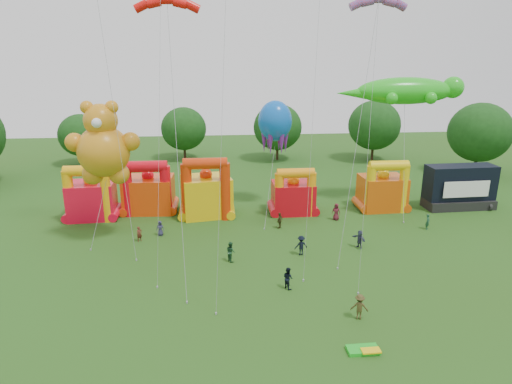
{
  "coord_description": "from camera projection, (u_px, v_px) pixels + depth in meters",
  "views": [
    {
      "loc": [
        -2.76,
        -22.16,
        18.0
      ],
      "look_at": [
        0.86,
        18.0,
        5.57
      ],
      "focal_mm": 32.0,
      "sensor_mm": 36.0,
      "label": 1
    }
  ],
  "objects": [
    {
      "name": "ground",
      "position": [
        269.0,
        374.0,
        26.63
      ],
      "size": [
        160.0,
        160.0,
        0.0
      ],
      "primitive_type": "plane",
      "color": "#294C15",
      "rests_on": "ground"
    },
    {
      "name": "tree_ring",
      "position": [
        248.0,
        273.0,
        25.27
      ],
      "size": [
        121.89,
        123.97,
        12.07
      ],
      "color": "#352314",
      "rests_on": "ground"
    },
    {
      "name": "bouncy_castle_0",
      "position": [
        91.0,
        198.0,
        50.84
      ],
      "size": [
        5.28,
        4.34,
        6.4
      ],
      "color": "red",
      "rests_on": "ground"
    },
    {
      "name": "bouncy_castle_1",
      "position": [
        149.0,
        192.0,
        53.0
      ],
      "size": [
        5.73,
        4.68,
        6.39
      ],
      "color": "red",
      "rests_on": "ground"
    },
    {
      "name": "bouncy_castle_2",
      "position": [
        206.0,
        193.0,
        51.52
      ],
      "size": [
        6.02,
        5.15,
        7.06
      ],
      "color": "#E4B20C",
      "rests_on": "ground"
    },
    {
      "name": "bouncy_castle_3",
      "position": [
        293.0,
        195.0,
        52.62
      ],
      "size": [
        4.71,
        3.79,
        5.62
      ],
      "color": "red",
      "rests_on": "ground"
    },
    {
      "name": "bouncy_castle_4",
      "position": [
        383.0,
        190.0,
        53.8
      ],
      "size": [
        5.18,
        4.22,
        6.21
      ],
      "color": "#CE4D0B",
      "rests_on": "ground"
    },
    {
      "name": "stage_trailer",
      "position": [
        460.0,
        187.0,
        54.36
      ],
      "size": [
        8.25,
        3.35,
        5.22
      ],
      "color": "black",
      "rests_on": "ground"
    },
    {
      "name": "teddy_bear_kite",
      "position": [
        103.0,
        156.0,
        42.89
      ],
      "size": [
        6.89,
        4.97,
        13.84
      ],
      "color": "orange",
      "rests_on": "ground"
    },
    {
      "name": "gecko_kite",
      "position": [
        405.0,
        128.0,
        52.58
      ],
      "size": [
        15.29,
        10.14,
        15.33
      ],
      "color": "green",
      "rests_on": "ground"
    },
    {
      "name": "octopus_kite",
      "position": [
        272.0,
        162.0,
        52.16
      ],
      "size": [
        4.23,
        10.66,
        12.7
      ],
      "color": "blue",
      "rests_on": "ground"
    },
    {
      "name": "parafoil_kites",
      "position": [
        228.0,
        116.0,
        38.09
      ],
      "size": [
        28.87,
        13.19,
        31.39
      ],
      "color": "red",
      "rests_on": "ground"
    },
    {
      "name": "diamond_kites",
      "position": [
        261.0,
        72.0,
        33.42
      ],
      "size": [
        18.25,
        10.92,
        37.84
      ],
      "color": "#D14509",
      "rests_on": "ground"
    },
    {
      "name": "folded_kite_bundle",
      "position": [
        364.0,
        350.0,
        28.52
      ],
      "size": [
        2.02,
        1.13,
        0.31
      ],
      "color": "green",
      "rests_on": "ground"
    },
    {
      "name": "spectator_0",
      "position": [
        160.0,
        228.0,
        46.41
      ],
      "size": [
        0.81,
        0.57,
        1.58
      ],
      "primitive_type": "imported",
      "rotation": [
        0.0,
        0.0,
        -0.09
      ],
      "color": "#2B2A46",
      "rests_on": "ground"
    },
    {
      "name": "spectator_1",
      "position": [
        139.0,
        234.0,
        45.02
      ],
      "size": [
        0.67,
        0.61,
        1.53
      ],
      "primitive_type": "imported",
      "rotation": [
        0.0,
        0.0,
        0.58
      ],
      "color": "#5A2419",
      "rests_on": "ground"
    },
    {
      "name": "spectator_2",
      "position": [
        231.0,
        252.0,
        40.7
      ],
      "size": [
        1.02,
        1.11,
        1.84
      ],
      "primitive_type": "imported",
      "rotation": [
        0.0,
        0.0,
        2.03
      ],
      "color": "#1A4325",
      "rests_on": "ground"
    },
    {
      "name": "spectator_3",
      "position": [
        301.0,
        245.0,
        41.93
      ],
      "size": [
        1.32,
        0.89,
        1.89
      ],
      "primitive_type": "imported",
      "rotation": [
        0.0,
        0.0,
        3.31
      ],
      "color": "black",
      "rests_on": "ground"
    },
    {
      "name": "spectator_4",
      "position": [
        280.0,
        221.0,
        48.32
      ],
      "size": [
        0.96,
        1.07,
        1.74
      ],
      "primitive_type": "imported",
      "rotation": [
        0.0,
        0.0,
        4.06
      ],
      "color": "#3A3717",
      "rests_on": "ground"
    },
    {
      "name": "spectator_5",
      "position": [
        360.0,
        239.0,
        43.48
      ],
      "size": [
        1.21,
        1.71,
        1.78
      ],
      "primitive_type": "imported",
      "rotation": [
        0.0,
        0.0,
        5.18
      ],
      "color": "#2B3048",
      "rests_on": "ground"
    },
    {
      "name": "spectator_6",
      "position": [
        336.0,
        212.0,
        50.7
      ],
      "size": [
        1.12,
        1.02,
        1.92
      ],
      "primitive_type": "imported",
      "rotation": [
        0.0,
        0.0,
        5.71
      ],
      "color": "#5A1925",
      "rests_on": "ground"
    },
    {
      "name": "spectator_7",
      "position": [
        428.0,
        222.0,
        48.07
      ],
      "size": [
        0.67,
        0.73,
        1.68
      ],
      "primitive_type": "imported",
      "rotation": [
        0.0,
        0.0,
        0.98
      ],
      "color": "#1C462F",
      "rests_on": "ground"
    },
    {
      "name": "spectator_8",
      "position": [
        288.0,
        278.0,
        36.0
      ],
      "size": [
        1.03,
        1.1,
        1.79
      ],
      "primitive_type": "imported",
      "rotation": [
        0.0,
        0.0,
        2.1
      ],
      "color": "black",
      "rests_on": "ground"
    },
    {
      "name": "spectator_9",
      "position": [
        359.0,
        307.0,
        31.85
      ],
      "size": [
        1.37,
        1.03,
        1.88
      ],
      "primitive_type": "imported",
      "rotation": [
        0.0,
        0.0,
        2.84
      ],
      "color": "#42391A",
      "rests_on": "ground"
    }
  ]
}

